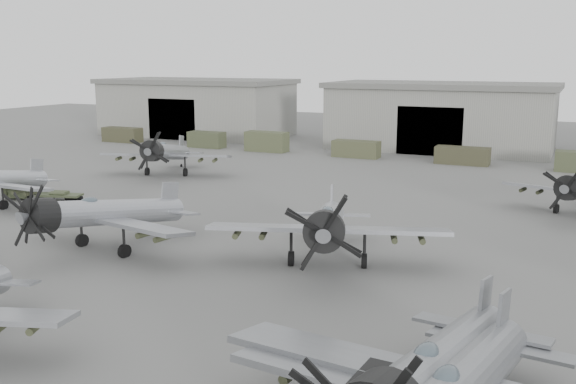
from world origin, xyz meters
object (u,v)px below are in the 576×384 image
(ground_crew, at_px, (5,191))
(tug_trailer, at_px, (34,194))
(aircraft_far_0, at_px, (165,152))
(aircraft_mid_2, at_px, (328,224))
(aircraft_mid_1, at_px, (99,214))
(aircraft_extra_632, at_px, (432,373))

(ground_crew, bearing_deg, tug_trailer, -35.33)
(aircraft_far_0, xyz_separation_m, tug_trailer, (-3.57, -14.01, -1.94))
(aircraft_mid_2, bearing_deg, tug_trailer, 148.69)
(aircraft_mid_2, bearing_deg, aircraft_far_0, 122.62)
(aircraft_mid_2, relative_size, aircraft_far_0, 1.04)
(aircraft_mid_1, distance_m, aircraft_extra_632, 25.92)
(aircraft_mid_2, relative_size, aircraft_extra_632, 0.99)
(aircraft_mid_2, distance_m, aircraft_far_0, 32.89)
(aircraft_mid_1, bearing_deg, ground_crew, 165.00)
(aircraft_extra_632, height_order, ground_crew, aircraft_extra_632)
(aircraft_mid_2, xyz_separation_m, aircraft_extra_632, (9.20, -15.10, 0.00))
(tug_trailer, xyz_separation_m, ground_crew, (-1.89, -1.33, 0.29))
(aircraft_mid_1, relative_size, aircraft_extra_632, 0.96)
(aircraft_mid_2, relative_size, ground_crew, 8.95)
(aircraft_mid_1, bearing_deg, aircraft_mid_2, 23.31)
(aircraft_far_0, distance_m, tug_trailer, 14.59)
(aircraft_mid_1, height_order, aircraft_extra_632, aircraft_extra_632)
(aircraft_far_0, bearing_deg, tug_trailer, -122.19)
(aircraft_extra_632, relative_size, ground_crew, 9.04)
(aircraft_mid_1, xyz_separation_m, aircraft_mid_2, (13.78, 3.12, 0.10))
(aircraft_mid_2, height_order, aircraft_far_0, aircraft_mid_2)
(aircraft_far_0, xyz_separation_m, ground_crew, (-5.46, -15.34, -1.65))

